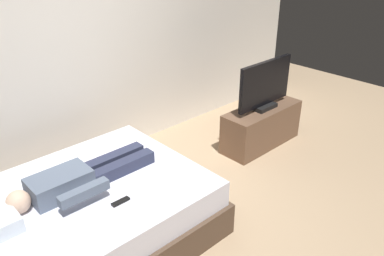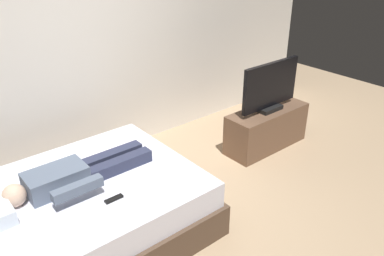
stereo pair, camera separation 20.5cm
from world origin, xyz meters
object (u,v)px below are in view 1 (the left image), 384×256
Objects in this scene: person at (76,180)px; tv_stand at (261,126)px; bed at (82,220)px; remote at (121,202)px; tv at (265,86)px.

person is 2.52m from tv_stand.
bed is 2.52m from tv_stand.
remote is 0.17× the size of tv.
tv reaches higher than tv_stand.
tv_stand is 1.25× the size of tv.
tv reaches higher than remote.
bed reaches higher than tv_stand.
remote is 2.39m from tv_stand.
person is at bearing 65.07° from bed.
tv reaches higher than person.
tv_stand is (2.52, 0.08, -0.01)m from bed.
bed is 2.57m from tv.
tv is (2.34, 0.42, 0.24)m from remote.
remote is 2.39m from tv.
tv is (0.00, -0.00, 0.53)m from tv_stand.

